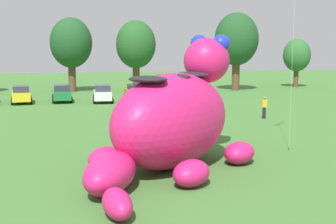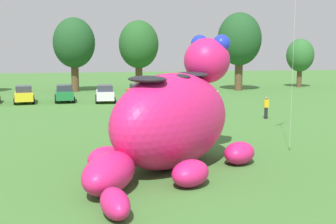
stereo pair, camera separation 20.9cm
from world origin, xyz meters
name	(u,v)px [view 2 (the right image)]	position (x,y,z in m)	size (l,w,h in m)	color
ground_plane	(161,169)	(0.00, 0.00, 0.00)	(160.00, 160.00, 0.00)	#427533
giant_inflatable_creature	(172,119)	(0.57, 0.29, 2.23)	(8.92, 11.15, 6.11)	#E01E6B
car_yellow	(24,94)	(-8.99, 26.47, 0.86)	(2.29, 4.27, 1.72)	yellow
car_green	(64,93)	(-5.10, 26.81, 0.86)	(2.11, 4.19, 1.72)	#1E7238
car_white	(105,93)	(-1.09, 25.75, 0.86)	(2.05, 4.16, 1.72)	white
car_orange	(139,92)	(2.38, 26.41, 0.86)	(2.27, 4.26, 1.72)	orange
tree_mid_left	(74,43)	(-4.11, 37.36, 5.93)	(5.11, 5.11, 9.07)	brown
tree_centre_left	(139,45)	(3.78, 36.64, 5.74)	(4.94, 4.94, 8.78)	brown
tree_centre	(239,40)	(16.30, 34.86, 6.39)	(5.51, 5.51, 9.78)	brown
tree_centre_right	(300,56)	(26.13, 37.73, 4.32)	(3.72, 3.72, 6.61)	brown
spectator_near_inflatable	(125,129)	(-1.09, 5.67, 0.85)	(0.38, 0.26, 1.71)	black
spectator_mid_field	(137,112)	(0.43, 12.38, 0.85)	(0.38, 0.26, 1.71)	#726656
spectator_by_cars	(217,100)	(8.27, 18.16, 0.85)	(0.38, 0.26, 1.71)	black
spectator_wandering	(266,108)	(10.48, 12.63, 0.85)	(0.38, 0.26, 1.71)	black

